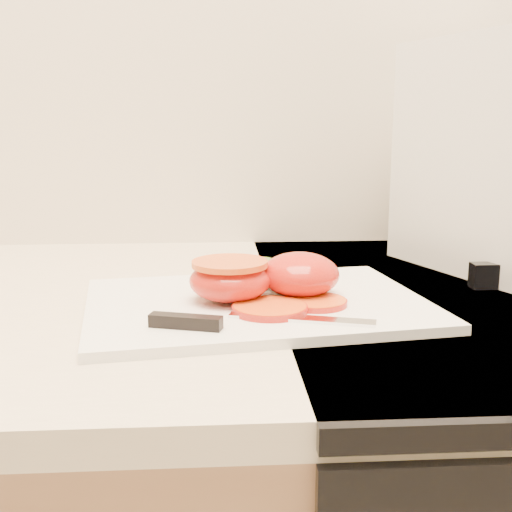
{
  "coord_description": "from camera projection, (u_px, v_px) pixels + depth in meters",
  "views": [
    {
      "loc": [
        0.1,
        0.96,
        1.12
      ],
      "look_at": [
        0.15,
        1.62,
        0.99
      ],
      "focal_mm": 45.0,
      "sensor_mm": 36.0,
      "label": 1
    }
  ],
  "objects": [
    {
      "name": "lettuce_leaf_0",
      "position": [
        267.0,
        272.0,
        0.75
      ],
      "size": [
        0.11,
        0.12,
        0.02
      ],
      "primitive_type": "ellipsoid",
      "rotation": [
        0.0,
        0.0,
        1.09
      ],
      "color": "olive",
      "rests_on": "cutting_board"
    },
    {
      "name": "tomato_slice_1",
      "position": [
        315.0,
        302.0,
        0.66
      ],
      "size": [
        0.06,
        0.06,
        0.01
      ],
      "primitive_type": "cylinder",
      "color": "#D25F25",
      "rests_on": "cutting_board"
    },
    {
      "name": "appliance",
      "position": [
        510.0,
        156.0,
        0.85
      ],
      "size": [
        0.27,
        0.3,
        0.3
      ],
      "primitive_type": "cube",
      "rotation": [
        0.0,
        0.0,
        0.36
      ],
      "color": "silver",
      "rests_on": "counter"
    },
    {
      "name": "tomato_slice_0",
      "position": [
        270.0,
        308.0,
        0.63
      ],
      "size": [
        0.07,
        0.07,
        0.01
      ],
      "primitive_type": "cylinder",
      "color": "#D25F25",
      "rests_on": "cutting_board"
    },
    {
      "name": "knife",
      "position": [
        232.0,
        320.0,
        0.59
      ],
      "size": [
        0.21,
        0.06,
        0.01
      ],
      "rotation": [
        0.0,
        0.0,
        -0.29
      ],
      "color": "silver",
      "rests_on": "cutting_board"
    },
    {
      "name": "tomato_half_cut",
      "position": [
        230.0,
        279.0,
        0.67
      ],
      "size": [
        0.09,
        0.09,
        0.04
      ],
      "color": "red",
      "rests_on": "cutting_board"
    },
    {
      "name": "tomato_half_dome",
      "position": [
        300.0,
        274.0,
        0.69
      ],
      "size": [
        0.09,
        0.09,
        0.05
      ],
      "primitive_type": "ellipsoid",
      "color": "red",
      "rests_on": "cutting_board"
    },
    {
      "name": "cutting_board",
      "position": [
        257.0,
        304.0,
        0.68
      ],
      "size": [
        0.38,
        0.3,
        0.01
      ],
      "primitive_type": "cube",
      "rotation": [
        0.0,
        0.0,
        0.15
      ],
      "color": "white",
      "rests_on": "counter"
    }
  ]
}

